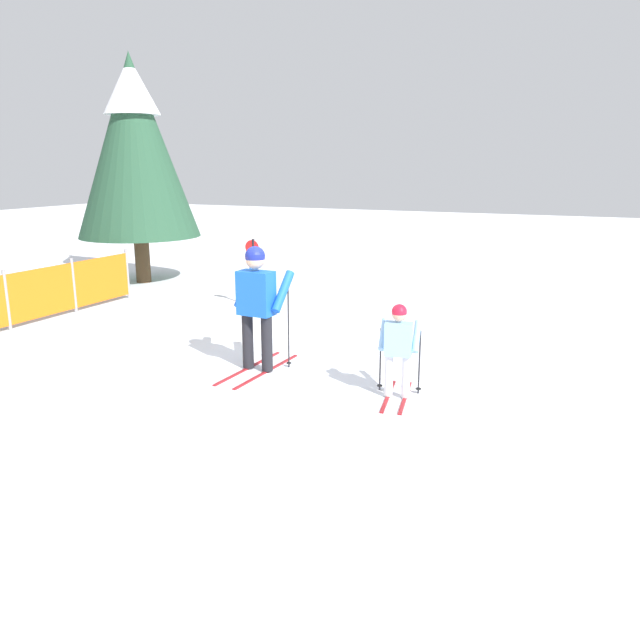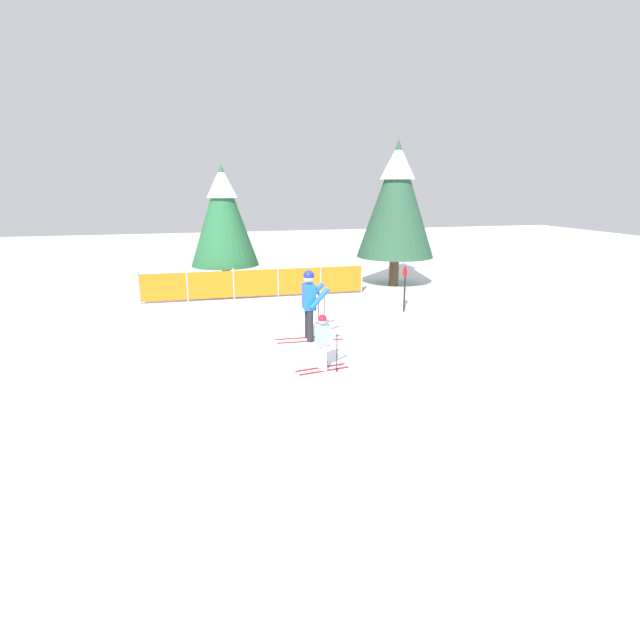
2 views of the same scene
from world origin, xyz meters
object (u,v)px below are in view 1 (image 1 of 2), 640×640
object	(u,v)px
skier_child	(398,344)
trail_marker	(253,265)
skier_adult	(257,297)
conifer_far	(134,144)

from	to	relation	value
skier_child	trail_marker	xyz separation A→B (m)	(3.58, 4.07, 0.16)
skier_adult	skier_child	world-z (taller)	skier_adult
skier_child	conifer_far	distance (m)	9.58
conifer_far	trail_marker	bearing A→B (deg)	-108.48
skier_child	trail_marker	bearing A→B (deg)	38.47
skier_adult	trail_marker	size ratio (longest dim) A/B	1.27
skier_adult	skier_child	bearing A→B (deg)	-93.58
skier_adult	skier_child	distance (m)	2.09
skier_adult	trail_marker	bearing A→B (deg)	33.58
skier_adult	trail_marker	world-z (taller)	skier_adult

